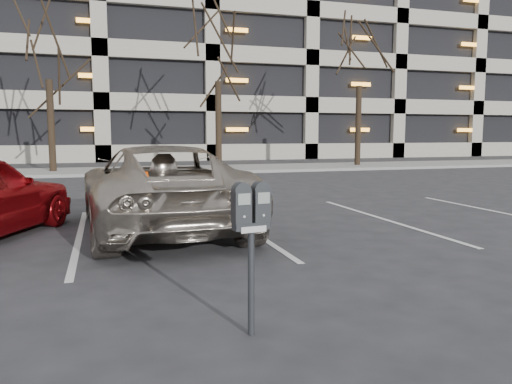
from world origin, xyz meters
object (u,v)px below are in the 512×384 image
Objects in this scene: tree_d at (360,35)px; suv_silver at (160,187)px; parking_meter at (251,221)px; tree_b at (46,20)px; tree_c at (218,25)px.

suv_silver is (-11.06, -13.34, -5.62)m from tree_d.
parking_meter is (-10.85, -18.27, -5.39)m from tree_d.
suv_silver is at bearing -129.66° from tree_d.
tree_b is 14.00m from tree_d.
tree_c is at bearing -109.79° from suv_silver.
tree_d is at bearing 0.00° from tree_b.
parking_meter is at bearing -80.22° from tree_b.
parking_meter is at bearing 89.58° from suv_silver.
tree_c is (7.00, 0.00, 0.23)m from tree_b.
parking_meter is at bearing -101.90° from tree_c.
tree_b is 1.58× the size of suv_silver.
tree_c is at bearing 0.00° from tree_b.
tree_d is at bearing 51.65° from parking_meter.
tree_b is 7.00m from tree_c.
tree_d is 21.92m from parking_meter.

